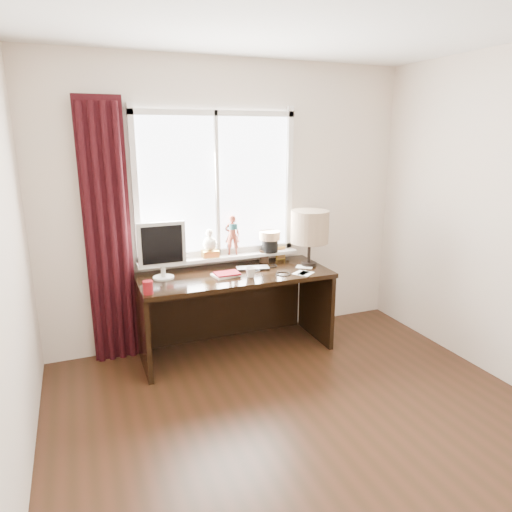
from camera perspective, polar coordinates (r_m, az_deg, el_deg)
name	(u,v)px	position (r m, az deg, el deg)	size (l,w,h in m)	color
floor	(338,460)	(3.13, 10.23, -23.81)	(3.50, 4.00, 0.00)	#381E12
wall_back	(231,205)	(4.31, -3.09, 6.34)	(3.50, 2.60, 0.00)	beige
laptop	(253,268)	(4.17, -0.38, -1.52)	(0.30, 0.19, 0.02)	silver
mug	(251,272)	(3.94, -0.68, -2.00)	(0.09, 0.08, 0.09)	white
red_cup	(148,287)	(3.62, -13.35, -3.85)	(0.08, 0.08, 0.10)	maroon
window	(220,206)	(4.22, -4.57, 6.28)	(1.52, 0.23, 1.40)	white
curtain	(108,236)	(4.04, -18.03, 2.36)	(0.38, 0.09, 2.25)	black
desk	(232,296)	(4.22, -3.03, -4.98)	(1.70, 0.70, 0.75)	black
monitor	(162,247)	(3.92, -11.68, 1.12)	(0.40, 0.18, 0.49)	beige
notebook_stack	(226,274)	(3.98, -3.74, -2.31)	(0.25, 0.20, 0.03)	beige
brush_holder	(264,256)	(4.39, 1.01, 0.02)	(0.09, 0.09, 0.25)	black
icon_frame	(281,253)	(4.49, 3.11, 0.37)	(0.10, 0.03, 0.13)	gold
table_lamp	(310,227)	(4.24, 6.74, 3.56)	(0.35, 0.35, 0.52)	black
loose_papers	(304,271)	(4.14, 5.98, -1.87)	(0.30, 0.36, 0.00)	white
desk_cables	(273,270)	(4.13, 2.09, -1.78)	(0.30, 0.40, 0.01)	black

